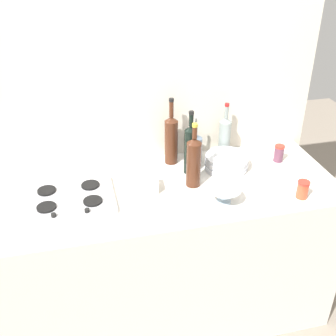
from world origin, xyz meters
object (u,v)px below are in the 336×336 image
at_px(condiment_jar_rear, 279,153).
at_px(butter_dish, 141,185).
at_px(utensil_crock, 194,149).
at_px(wine_bottle_leftmost, 171,139).
at_px(wine_bottle_mid_right, 225,135).
at_px(mixing_bowl, 224,195).
at_px(wine_bottle_rightmost, 190,149).
at_px(plate_stack, 226,162).
at_px(stovetop_hob, 70,198).
at_px(wine_bottle_mid_left, 194,162).
at_px(condiment_jar_front, 303,189).

bearing_deg(condiment_jar_rear, butter_dish, -171.71).
bearing_deg(utensil_crock, butter_dish, -145.20).
bearing_deg(condiment_jar_rear, utensil_crock, 165.17).
height_order(wine_bottle_leftmost, wine_bottle_mid_right, wine_bottle_leftmost).
bearing_deg(mixing_bowl, wine_bottle_rightmost, 104.14).
distance_m(plate_stack, wine_bottle_leftmost, 0.33).
height_order(wine_bottle_leftmost, wine_bottle_rightmost, wine_bottle_leftmost).
relative_size(stovetop_hob, butter_dish, 2.57).
distance_m(wine_bottle_leftmost, wine_bottle_mid_left, 0.27).
bearing_deg(condiment_jar_rear, wine_bottle_leftmost, 167.56).
height_order(wine_bottle_leftmost, wine_bottle_mid_left, wine_bottle_leftmost).
relative_size(wine_bottle_rightmost, condiment_jar_front, 3.91).
bearing_deg(wine_bottle_leftmost, mixing_bowl, -71.22).
bearing_deg(mixing_bowl, wine_bottle_leftmost, 108.78).
xyz_separation_m(wine_bottle_rightmost, mixing_bowl, (0.08, -0.32, -0.10)).
bearing_deg(utensil_crock, condiment_jar_rear, -14.83).
bearing_deg(wine_bottle_mid_left, plate_stack, 27.72).
xyz_separation_m(condiment_jar_front, condiment_jar_rear, (0.05, 0.37, 0.00)).
relative_size(plate_stack, wine_bottle_leftmost, 0.62).
relative_size(plate_stack, butter_dish, 1.42).
bearing_deg(wine_bottle_mid_right, wine_bottle_leftmost, -177.12).
bearing_deg(condiment_jar_front, wine_bottle_leftmost, 137.55).
bearing_deg(wine_bottle_mid_left, butter_dish, 177.59).
bearing_deg(stovetop_hob, wine_bottle_rightmost, 10.99).
distance_m(plate_stack, wine_bottle_mid_left, 0.28).
xyz_separation_m(stovetop_hob, wine_bottle_mid_right, (0.91, 0.27, 0.11)).
xyz_separation_m(wine_bottle_mid_right, condiment_jar_rear, (0.28, -0.15, -0.07)).
bearing_deg(butter_dish, wine_bottle_rightmost, 22.53).
height_order(wine_bottle_rightmost, utensil_crock, wine_bottle_rightmost).
distance_m(wine_bottle_mid_left, wine_bottle_mid_right, 0.39).
bearing_deg(butter_dish, condiment_jar_front, -17.93).
bearing_deg(butter_dish, wine_bottle_leftmost, 48.80).
distance_m(wine_bottle_mid_left, utensil_crock, 0.28).
height_order(plate_stack, wine_bottle_mid_right, wine_bottle_mid_right).
height_order(wine_bottle_mid_right, mixing_bowl, wine_bottle_mid_right).
xyz_separation_m(wine_bottle_mid_right, condiment_jar_front, (0.23, -0.52, -0.08)).
distance_m(stovetop_hob, mixing_bowl, 0.76).
bearing_deg(stovetop_hob, wine_bottle_leftmost, 23.90).
bearing_deg(stovetop_hob, butter_dish, 0.82).
xyz_separation_m(utensil_crock, condiment_jar_rear, (0.47, -0.13, -0.02)).
relative_size(stovetop_hob, plate_stack, 1.81).
bearing_deg(condiment_jar_front, plate_stack, 126.99).
relative_size(wine_bottle_leftmost, wine_bottle_mid_left, 1.10).
height_order(wine_bottle_mid_left, condiment_jar_front, wine_bottle_mid_left).
distance_m(wine_bottle_leftmost, condiment_jar_front, 0.75).
bearing_deg(plate_stack, condiment_jar_rear, 2.18).
height_order(stovetop_hob, wine_bottle_mid_right, wine_bottle_mid_right).
bearing_deg(wine_bottle_rightmost, mixing_bowl, -75.86).
xyz_separation_m(wine_bottle_rightmost, butter_dish, (-0.29, -0.12, -0.11)).
distance_m(wine_bottle_rightmost, condiment_jar_rear, 0.54).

